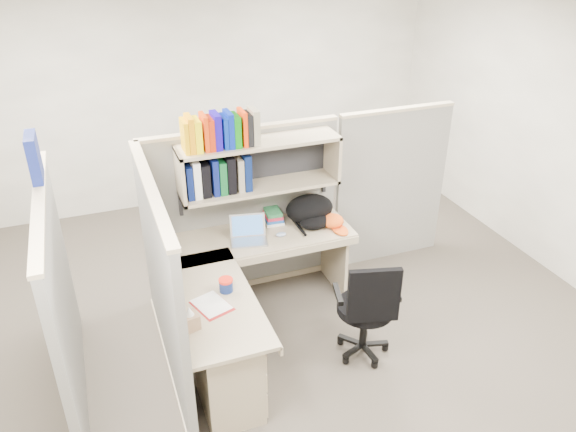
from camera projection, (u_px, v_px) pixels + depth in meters
name	position (u px, v px, depth m)	size (l,w,h in m)	color
ground	(277.00, 340.00, 4.83)	(6.00, 6.00, 0.00)	#353129
room_shell	(275.00, 167.00, 4.06)	(6.00, 6.00, 6.00)	#A5A295
cubicle	(216.00, 232.00, 4.66)	(3.79, 1.84, 1.95)	slate
desk	(239.00, 332.00, 4.26)	(1.74, 1.75, 0.73)	gray
laptop	(249.00, 231.00, 4.81)	(0.31, 0.31, 0.22)	#A9A9AD
backpack	(312.00, 212.00, 5.08)	(0.45, 0.35, 0.26)	black
orange_cap	(332.00, 221.00, 5.09)	(0.21, 0.24, 0.11)	#E25213
snack_canister	(226.00, 285.00, 4.20)	(0.11, 0.11, 0.11)	navy
tissue_box	(190.00, 317.00, 3.81)	(0.11, 0.11, 0.18)	#9C7858
mouse	(281.00, 234.00, 4.95)	(0.09, 0.06, 0.04)	#849ABC
paper_cup	(253.00, 224.00, 5.04)	(0.07, 0.07, 0.10)	white
book_stack	(273.00, 216.00, 5.17)	(0.17, 0.23, 0.11)	gray
loose_paper	(211.00, 304.00, 4.08)	(0.20, 0.27, 0.00)	silver
task_chair	(365.00, 323.00, 4.50)	(0.55, 0.50, 0.96)	black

